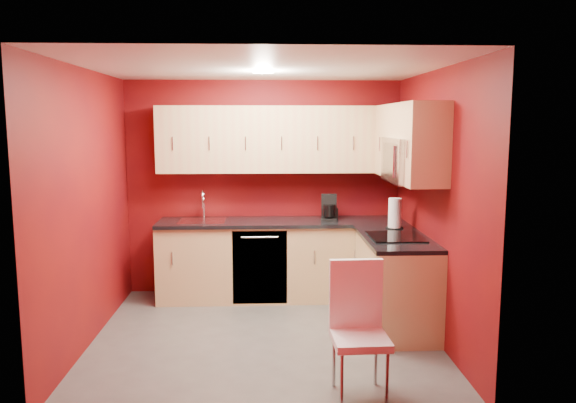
{
  "coord_description": "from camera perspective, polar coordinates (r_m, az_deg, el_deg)",
  "views": [
    {
      "loc": [
        0.01,
        -5.1,
        2.02
      ],
      "look_at": [
        0.25,
        0.55,
        1.22
      ],
      "focal_mm": 35.0,
      "sensor_mm": 36.0,
      "label": 1
    }
  ],
  "objects": [
    {
      "name": "base_cabinets_back",
      "position": [
        6.5,
        -0.64,
        -6.04
      ],
      "size": [
        2.8,
        0.6,
        0.87
      ],
      "primitive_type": "cube",
      "color": "tan",
      "rests_on": "floor"
    },
    {
      "name": "wall_left",
      "position": [
        5.4,
        -19.7,
        -0.59
      ],
      "size": [
        0.0,
        3.0,
        3.0
      ],
      "primitive_type": "plane",
      "rotation": [
        1.57,
        0.0,
        1.57
      ],
      "color": "maroon",
      "rests_on": "floor"
    },
    {
      "name": "base_cabinets_right",
      "position": [
        5.73,
        10.84,
        -8.14
      ],
      "size": [
        0.6,
        1.3,
        0.87
      ],
      "primitive_type": "cube",
      "color": "tan",
      "rests_on": "floor"
    },
    {
      "name": "countertop_right",
      "position": [
        5.6,
        10.85,
        -3.71
      ],
      "size": [
        0.63,
        1.27,
        0.04
      ],
      "primitive_type": "cube",
      "color": "black",
      "rests_on": "base_cabinets_right"
    },
    {
      "name": "downlight",
      "position": [
        5.42,
        -2.55,
        12.99
      ],
      "size": [
        0.2,
        0.2,
        0.01
      ],
      "primitive_type": "cylinder",
      "color": "white",
      "rests_on": "ceiling"
    },
    {
      "name": "dining_chair",
      "position": [
        4.24,
        7.34,
        -12.99
      ],
      "size": [
        0.42,
        0.44,
        1.0
      ],
      "primitive_type": null,
      "rotation": [
        0.0,
        0.0,
        0.03
      ],
      "color": "white",
      "rests_on": "floor"
    },
    {
      "name": "ceiling",
      "position": [
        5.12,
        -2.55,
        13.45
      ],
      "size": [
        3.2,
        3.2,
        0.0
      ],
      "primitive_type": "plane",
      "rotation": [
        3.14,
        0.0,
        0.0
      ],
      "color": "white",
      "rests_on": "wall_back"
    },
    {
      "name": "coffee_maker",
      "position": [
        6.39,
        4.18,
        -0.63
      ],
      "size": [
        0.2,
        0.25,
        0.29
      ],
      "primitive_type": null,
      "rotation": [
        0.0,
        0.0,
        -0.11
      ],
      "color": "black",
      "rests_on": "countertop_back"
    },
    {
      "name": "napkin_holder",
      "position": [
        6.49,
        4.5,
        -1.21
      ],
      "size": [
        0.12,
        0.12,
        0.13
      ],
      "primitive_type": null,
      "rotation": [
        0.0,
        0.0,
        0.03
      ],
      "color": "black",
      "rests_on": "countertop_back"
    },
    {
      "name": "countertop_back",
      "position": [
        6.39,
        -0.65,
        -2.11
      ],
      "size": [
        2.8,
        0.63,
        0.04
      ],
      "primitive_type": "cube",
      "color": "black",
      "rests_on": "base_cabinets_back"
    },
    {
      "name": "microwave",
      "position": [
        5.49,
        12.26,
        4.14
      ],
      "size": [
        0.42,
        0.76,
        0.42
      ],
      "color": "silver",
      "rests_on": "upper_cabinets_right"
    },
    {
      "name": "wall_back",
      "position": [
        6.64,
        -2.46,
        1.41
      ],
      "size": [
        3.2,
        0.0,
        3.2
      ],
      "primitive_type": "plane",
      "rotation": [
        1.57,
        0.0,
        0.0
      ],
      "color": "maroon",
      "rests_on": "floor"
    },
    {
      "name": "sink",
      "position": [
        6.43,
        -8.69,
        -1.64
      ],
      "size": [
        0.52,
        0.42,
        0.35
      ],
      "color": "silver",
      "rests_on": "countertop_back"
    },
    {
      "name": "cooktop",
      "position": [
        5.56,
        10.89,
        -3.53
      ],
      "size": [
        0.5,
        0.55,
        0.01
      ],
      "primitive_type": "cube",
      "color": "black",
      "rests_on": "countertop_right"
    },
    {
      "name": "upper_cabinets_right",
      "position": [
        5.72,
        12.02,
        6.58
      ],
      "size": [
        0.35,
        1.55,
        0.75
      ],
      "color": "tan",
      "rests_on": "wall_right"
    },
    {
      "name": "floor",
      "position": [
        5.48,
        -2.39,
        -13.54
      ],
      "size": [
        3.2,
        3.2,
        0.0
      ],
      "primitive_type": "plane",
      "color": "#55524F",
      "rests_on": "ground"
    },
    {
      "name": "dishwasher_front",
      "position": [
        6.21,
        -2.88,
        -6.71
      ],
      "size": [
        0.6,
        0.02,
        0.82
      ],
      "primitive_type": "cube",
      "color": "black",
      "rests_on": "base_cabinets_back"
    },
    {
      "name": "paper_towel",
      "position": [
        5.99,
        10.8,
        -1.19
      ],
      "size": [
        0.22,
        0.22,
        0.32
      ],
      "primitive_type": null,
      "rotation": [
        0.0,
        0.0,
        0.21
      ],
      "color": "white",
      "rests_on": "countertop_right"
    },
    {
      "name": "wall_front",
      "position": [
        3.68,
        -2.48,
        -3.99
      ],
      "size": [
        3.2,
        0.0,
        3.2
      ],
      "primitive_type": "plane",
      "rotation": [
        -1.57,
        0.0,
        0.0
      ],
      "color": "maroon",
      "rests_on": "floor"
    },
    {
      "name": "wall_right",
      "position": [
        5.4,
        14.78,
        -0.39
      ],
      "size": [
        0.0,
        3.0,
        3.0
      ],
      "primitive_type": "plane",
      "rotation": [
        1.57,
        0.0,
        -1.57
      ],
      "color": "maroon",
      "rests_on": "floor"
    },
    {
      "name": "upper_cabinets_back",
      "position": [
        6.43,
        -0.7,
        6.34
      ],
      "size": [
        2.8,
        0.35,
        0.75
      ],
      "primitive_type": "cube",
      "color": "tan",
      "rests_on": "wall_back"
    }
  ]
}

